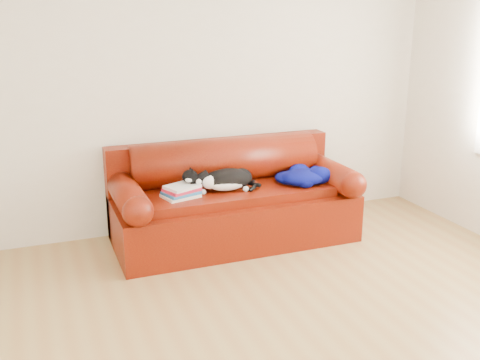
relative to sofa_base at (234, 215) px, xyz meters
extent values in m
plane|color=olive|center=(-0.10, -1.49, -0.24)|extent=(4.50, 4.50, 0.00)
cube|color=beige|center=(-0.10, 0.51, 1.06)|extent=(4.50, 0.02, 2.60)
cube|color=#420402|center=(0.00, 0.01, -0.03)|extent=(2.10, 0.90, 0.42)
cube|color=#420402|center=(0.00, -0.04, 0.21)|extent=(1.66, 0.62, 0.10)
cylinder|color=black|center=(-0.93, -0.32, -0.21)|extent=(0.06, 0.06, 0.05)
cylinder|color=black|center=(0.93, -0.32, -0.21)|extent=(0.06, 0.06, 0.05)
cylinder|color=black|center=(-0.93, 0.34, -0.21)|extent=(0.06, 0.06, 0.05)
cylinder|color=black|center=(0.93, 0.34, -0.21)|extent=(0.06, 0.06, 0.05)
cube|color=#420402|center=(0.00, 0.37, 0.19)|extent=(2.10, 0.18, 0.85)
cylinder|color=#420402|center=(0.00, 0.26, 0.44)|extent=(1.70, 0.40, 0.40)
cylinder|color=#420402|center=(-0.93, 0.01, 0.30)|extent=(0.24, 0.88, 0.24)
sphere|color=#420402|center=(-0.93, -0.43, 0.30)|extent=(0.24, 0.24, 0.24)
cylinder|color=#420402|center=(0.93, 0.01, 0.30)|extent=(0.24, 0.88, 0.24)
sphere|color=#420402|center=(0.93, -0.43, 0.30)|extent=(0.24, 0.24, 0.24)
cube|color=#EFE1CF|center=(-0.50, -0.10, 0.28)|extent=(0.33, 0.28, 0.02)
cube|color=white|center=(-0.50, -0.10, 0.28)|extent=(0.31, 0.26, 0.02)
cube|color=#1C5C99|center=(-0.50, -0.10, 0.30)|extent=(0.32, 0.28, 0.02)
cube|color=white|center=(-0.50, -0.10, 0.30)|extent=(0.31, 0.27, 0.02)
cube|color=#B9152F|center=(-0.50, -0.10, 0.33)|extent=(0.32, 0.28, 0.02)
cube|color=white|center=(-0.50, -0.10, 0.33)|extent=(0.31, 0.27, 0.02)
cube|color=silver|center=(-0.50, -0.10, 0.35)|extent=(0.32, 0.28, 0.02)
cube|color=white|center=(-0.50, -0.10, 0.35)|extent=(0.30, 0.27, 0.02)
ellipsoid|color=black|center=(-0.08, -0.05, 0.36)|extent=(0.46, 0.26, 0.19)
ellipsoid|color=white|center=(-0.10, -0.11, 0.32)|extent=(0.32, 0.15, 0.12)
ellipsoid|color=white|center=(-0.26, -0.09, 0.36)|extent=(0.13, 0.12, 0.11)
ellipsoid|color=black|center=(0.05, -0.04, 0.34)|extent=(0.19, 0.19, 0.16)
ellipsoid|color=black|center=(-0.37, -0.06, 0.41)|extent=(0.14, 0.13, 0.11)
ellipsoid|color=white|center=(-0.39, -0.10, 0.40)|extent=(0.07, 0.05, 0.05)
sphere|color=#BF7272|center=(-0.41, -0.11, 0.40)|extent=(0.02, 0.02, 0.02)
cone|color=black|center=(-0.36, -0.10, 0.47)|extent=(0.05, 0.04, 0.06)
cone|color=black|center=(-0.36, -0.03, 0.47)|extent=(0.05, 0.04, 0.06)
cylinder|color=black|center=(0.15, -0.07, 0.29)|extent=(0.10, 0.16, 0.04)
sphere|color=white|center=(-0.29, -0.11, 0.28)|extent=(0.04, 0.04, 0.04)
sphere|color=white|center=(0.05, -0.16, 0.28)|extent=(0.04, 0.04, 0.04)
ellipsoid|color=#020544|center=(0.61, -0.12, 0.33)|extent=(0.44, 0.40, 0.13)
ellipsoid|color=#020544|center=(0.75, -0.15, 0.34)|extent=(0.27, 0.24, 0.15)
ellipsoid|color=#020544|center=(0.50, -0.06, 0.31)|extent=(0.27, 0.31, 0.10)
ellipsoid|color=#020544|center=(0.63, 0.00, 0.34)|extent=(0.23, 0.18, 0.15)
ellipsoid|color=#020544|center=(0.58, -0.22, 0.31)|extent=(0.17, 0.18, 0.10)
ellipsoid|color=white|center=(0.68, -0.18, 0.35)|extent=(0.19, 0.08, 0.04)
camera|label=1|loc=(-1.63, -4.38, 1.73)|focal=42.00mm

